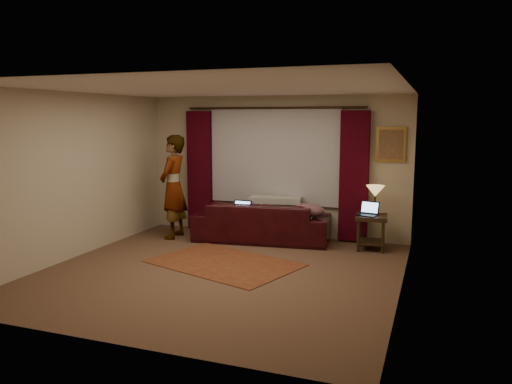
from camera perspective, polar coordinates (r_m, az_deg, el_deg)
floor at (r=7.32m, az=-4.01°, el=-9.08°), size 5.00×5.00×0.01m
ceiling at (r=6.99m, az=-4.23°, el=11.73°), size 5.00×5.00×0.02m
wall_back at (r=9.36m, az=2.16°, el=2.95°), size 5.00×0.02×2.60m
wall_front at (r=4.89m, az=-16.17°, el=-2.47°), size 5.00×0.02×2.60m
wall_left at (r=8.37m, az=-19.94°, el=1.79°), size 0.02×5.00×2.60m
wall_right at (r=6.44m, az=16.63°, el=0.08°), size 0.02×5.00×2.60m
sheer_curtain at (r=9.29m, az=2.05°, el=4.15°), size 2.50×0.05×1.80m
drape_left at (r=9.84m, az=-6.40°, el=2.47°), size 0.50×0.14×2.30m
drape_right at (r=8.92m, az=11.14°, el=1.75°), size 0.50×0.14×2.30m
curtain_rod at (r=9.21m, az=1.98°, el=9.59°), size 0.04×0.04×3.40m
picture_frame at (r=8.88m, az=15.17°, el=5.28°), size 0.50×0.04×0.60m
sofa at (r=8.98m, az=0.66°, el=-2.53°), size 2.52×1.33×0.97m
throw_blanket at (r=9.06m, az=2.29°, el=0.74°), size 0.98×0.51×0.11m
clothing_pile at (r=8.73m, az=6.04°, el=-2.12°), size 0.66×0.58×0.23m
laptop_sofa at (r=8.91m, az=-1.82°, el=-1.85°), size 0.33×0.36×0.24m
area_rug at (r=7.70m, az=-3.68°, el=-8.10°), size 2.50×2.04×0.01m
end_table at (r=8.61m, az=13.01°, el=-4.52°), size 0.56×0.56×0.59m
tiffany_lamp at (r=8.59m, az=13.44°, el=-0.90°), size 0.41×0.41×0.49m
laptop_table at (r=8.48m, az=12.60°, el=-1.88°), size 0.39×0.41×0.23m
person at (r=9.25m, az=-9.42°, el=0.58°), size 0.60×0.60×1.90m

